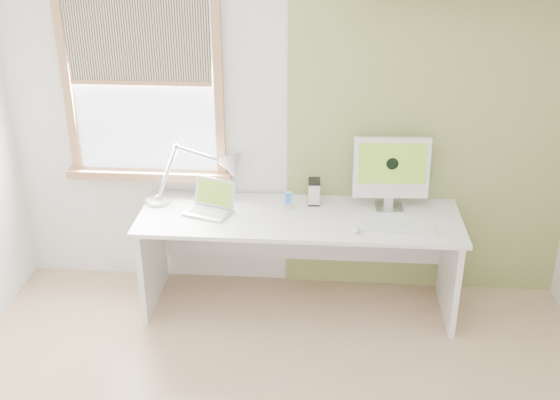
# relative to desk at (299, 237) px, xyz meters

# --- Properties ---
(room) EXTENTS (4.04, 3.54, 2.64)m
(room) POSITION_rel_desk_xyz_m (-0.11, -1.44, 0.77)
(room) COLOR tan
(room) RESTS_ON ground
(accent_wall) EXTENTS (2.00, 0.02, 2.60)m
(accent_wall) POSITION_rel_desk_xyz_m (0.89, 0.30, 0.77)
(accent_wall) COLOR #8D9653
(accent_wall) RESTS_ON room
(window) EXTENTS (1.20, 0.14, 1.42)m
(window) POSITION_rel_desk_xyz_m (-1.11, 0.27, 1.01)
(window) COLOR #9D6B48
(window) RESTS_ON room
(desk) EXTENTS (2.20, 0.70, 0.73)m
(desk) POSITION_rel_desk_xyz_m (0.00, 0.00, 0.00)
(desk) COLOR white
(desk) RESTS_ON room
(desk_lamp) EXTENTS (0.79, 0.35, 0.43)m
(desk_lamp) POSITION_rel_desk_xyz_m (-0.59, 0.15, 0.42)
(desk_lamp) COLOR silver
(desk_lamp) RESTS_ON desk
(laptop) EXTENTS (0.37, 0.33, 0.21)m
(laptop) POSITION_rel_desk_xyz_m (-0.61, -0.03, 0.25)
(laptop) COLOR silver
(laptop) RESTS_ON desk
(phone_dock) EXTENTS (0.07, 0.07, 0.12)m
(phone_dock) POSITION_rel_desk_xyz_m (-0.09, 0.07, 0.23)
(phone_dock) COLOR silver
(phone_dock) RESTS_ON desk
(external_drive) EXTENTS (0.09, 0.14, 0.17)m
(external_drive) POSITION_rel_desk_xyz_m (0.09, 0.16, 0.28)
(external_drive) COLOR silver
(external_drive) RESTS_ON desk
(imac) EXTENTS (0.52, 0.18, 0.51)m
(imac) POSITION_rel_desk_xyz_m (0.62, 0.12, 0.48)
(imac) COLOR silver
(imac) RESTS_ON desk
(keyboard) EXTENTS (0.48, 0.17, 0.02)m
(keyboard) POSITION_rel_desk_xyz_m (0.66, -0.21, 0.21)
(keyboard) COLOR white
(keyboard) RESTS_ON desk
(mouse) EXTENTS (0.06, 0.10, 0.03)m
(mouse) POSITION_rel_desk_xyz_m (0.38, -0.26, 0.21)
(mouse) COLOR white
(mouse) RESTS_ON desk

